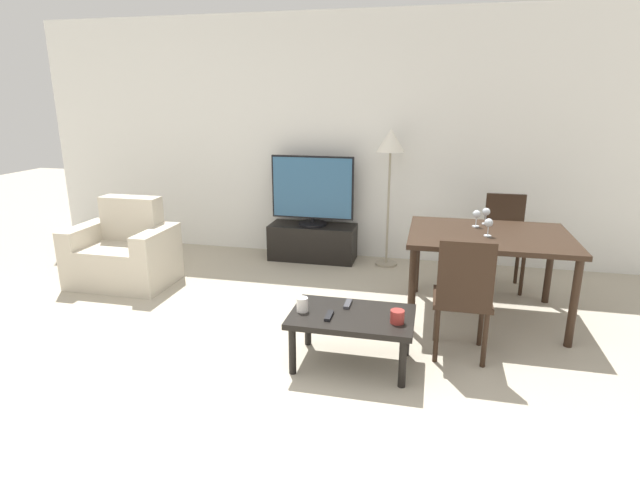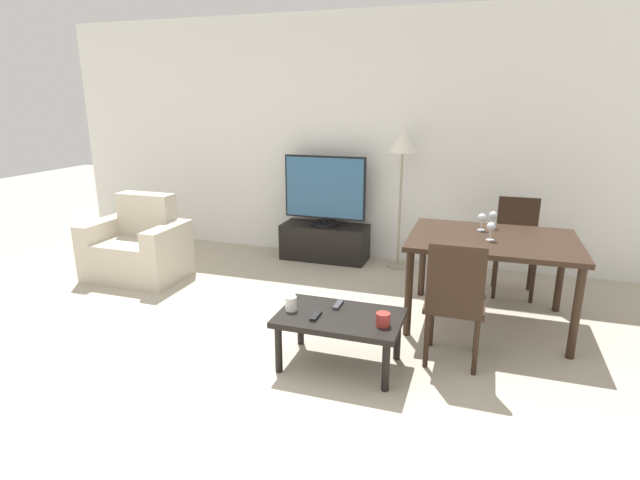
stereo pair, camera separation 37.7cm
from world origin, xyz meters
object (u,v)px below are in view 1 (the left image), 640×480
(dining_chair_far, at_px, (504,237))
(wine_glass_left, at_px, (489,224))
(cup_white_near, at_px, (302,304))
(coffee_table, at_px, (352,321))
(tv, at_px, (312,191))
(armchair, at_px, (124,254))
(remote_secondary, at_px, (329,316))
(wine_glass_right, at_px, (477,215))
(cup_colored_far, at_px, (397,317))
(dining_table, at_px, (489,243))
(floor_lamp, at_px, (390,150))
(remote_primary, at_px, (348,304))
(wine_glass_center, at_px, (486,213))
(tv_stand, at_px, (313,242))
(dining_chair_near, at_px, (463,293))

(dining_chair_far, relative_size, wine_glass_left, 6.18)
(cup_white_near, bearing_deg, coffee_table, 5.06)
(coffee_table, bearing_deg, tv, 110.27)
(armchair, xyz_separation_m, remote_secondary, (2.34, -1.16, 0.09))
(wine_glass_left, distance_m, wine_glass_right, 0.30)
(tv, xyz_separation_m, cup_colored_far, (1.14, -2.31, -0.37))
(tv, relative_size, dining_table, 0.72)
(floor_lamp, relative_size, cup_white_near, 14.95)
(wine_glass_left, bearing_deg, remote_primary, -140.68)
(remote_secondary, distance_m, cup_colored_far, 0.46)
(dining_chair_far, xyz_separation_m, cup_white_near, (-1.53, -1.88, -0.07))
(floor_lamp, distance_m, remote_primary, 2.26)
(floor_lamp, xyz_separation_m, remote_primary, (-0.08, -2.08, -0.88))
(coffee_table, bearing_deg, remote_secondary, -149.68)
(dining_chair_far, distance_m, cup_colored_far, 2.11)
(cup_white_near, bearing_deg, floor_lamp, 80.74)
(coffee_table, relative_size, floor_lamp, 0.56)
(armchair, distance_m, cup_colored_far, 3.02)
(cup_white_near, bearing_deg, wine_glass_right, 46.64)
(tv, bearing_deg, armchair, -144.88)
(cup_white_near, bearing_deg, cup_colored_far, -3.35)
(coffee_table, xyz_separation_m, cup_white_near, (-0.34, -0.03, 0.10))
(tv, relative_size, coffee_table, 1.10)
(wine_glass_center, bearing_deg, tv_stand, 153.71)
(dining_table, bearing_deg, cup_colored_far, -120.21)
(tv, bearing_deg, dining_chair_near, -51.89)
(armchair, distance_m, coffee_table, 2.70)
(coffee_table, bearing_deg, wine_glass_left, 45.52)
(dining_chair_near, bearing_deg, remote_secondary, -159.36)
(remote_secondary, bearing_deg, wine_glass_center, 52.86)
(armchair, relative_size, dining_chair_far, 1.07)
(remote_secondary, xyz_separation_m, wine_glass_right, (1.01, 1.33, 0.44))
(remote_primary, bearing_deg, wine_glass_right, 50.31)
(coffee_table, bearing_deg, floor_lamp, 89.38)
(wine_glass_left, height_order, wine_glass_center, same)
(floor_lamp, relative_size, wine_glass_right, 10.24)
(remote_primary, relative_size, wine_glass_left, 1.03)
(cup_colored_far, relative_size, wine_glass_center, 0.63)
(cup_white_near, height_order, wine_glass_right, wine_glass_right)
(tv, distance_m, wine_glass_left, 2.18)
(dining_chair_far, bearing_deg, armchair, -168.09)
(wine_glass_center, bearing_deg, remote_primary, -129.51)
(cup_white_near, distance_m, cup_colored_far, 0.66)
(dining_chair_far, relative_size, wine_glass_right, 6.18)
(dining_chair_near, distance_m, remote_primary, 0.80)
(remote_secondary, relative_size, wine_glass_right, 1.03)
(dining_table, height_order, dining_chair_far, dining_chair_far)
(wine_glass_left, relative_size, wine_glass_right, 1.00)
(floor_lamp, height_order, wine_glass_left, floor_lamp)
(remote_primary, height_order, remote_secondary, same)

